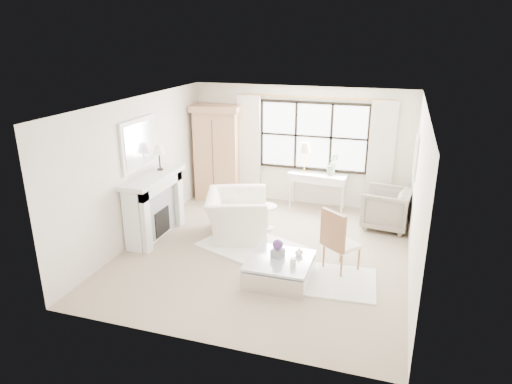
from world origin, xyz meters
TOP-DOWN VIEW (x-y plane):
  - floor at (0.00, 0.00)m, footprint 5.50×5.50m
  - ceiling at (0.00, 0.00)m, footprint 5.50×5.50m
  - wall_back at (0.00, 2.75)m, footprint 5.00×0.00m
  - wall_front at (0.00, -2.75)m, footprint 5.00×0.00m
  - wall_left at (-2.50, 0.00)m, footprint 0.00×5.50m
  - wall_right at (2.50, 0.00)m, footprint 0.00×5.50m
  - window_pane at (0.30, 2.73)m, footprint 2.40×0.02m
  - window_frame at (0.30, 2.72)m, footprint 2.50×0.04m
  - curtain_rod at (0.30, 2.67)m, footprint 3.30×0.04m
  - curtain_left at (-1.20, 2.65)m, footprint 0.55×0.10m
  - curtain_right at (1.80, 2.65)m, footprint 0.55×0.10m
  - fireplace at (-2.27, 0.00)m, footprint 0.58×1.66m
  - mirror_frame at (-2.47, 0.00)m, footprint 0.05×1.15m
  - mirror_glass at (-2.44, 0.00)m, footprint 0.02×1.00m
  - art_frame at (2.47, 1.70)m, footprint 0.04×0.62m
  - art_canvas at (2.45, 1.70)m, footprint 0.01×0.52m
  - mantel_lamp at (-2.25, 0.34)m, footprint 0.22×0.22m
  - armoire at (-1.91, 2.45)m, footprint 1.19×0.82m
  - console_table at (0.48, 2.53)m, footprint 1.34×0.59m
  - console_lamp at (0.16, 2.54)m, footprint 0.28×0.28m
  - orchid_plant at (0.79, 2.54)m, footprint 0.35×0.33m
  - side_table at (-0.26, 1.00)m, footprint 0.40×0.40m
  - rug_left at (-0.31, 0.09)m, footprint 2.11×1.82m
  - rug_right at (1.29, -0.71)m, footprint 1.54×1.19m
  - club_armchair at (-0.74, 0.53)m, footprint 1.50×1.61m
  - wingback_chair at (2.02, 1.80)m, footprint 1.01×0.99m
  - french_chair at (1.38, -0.28)m, footprint 0.68×0.68m
  - coffee_table at (0.51, -0.92)m, footprint 1.00×1.00m
  - planter_box at (0.45, -0.85)m, footprint 0.22×0.22m
  - planter_flowers at (0.45, -0.85)m, footprint 0.17×0.17m
  - pillar_candle at (0.76, -1.06)m, footprint 0.09×0.09m
  - coffee_vase at (0.77, -0.70)m, footprint 0.14×0.14m

SIDE VIEW (x-z plane):
  - floor at x=0.00m, z-range 0.00..0.00m
  - rug_right at x=1.29m, z-range 0.00..0.03m
  - rug_left at x=-0.31m, z-range 0.00..0.03m
  - coffee_table at x=0.51m, z-range -0.01..0.37m
  - french_chair at x=1.38m, z-range -0.23..0.85m
  - side_table at x=-0.26m, z-range 0.08..0.58m
  - console_table at x=0.48m, z-range 0.00..0.80m
  - wingback_chair at x=2.02m, z-range 0.00..0.83m
  - club_armchair at x=-0.74m, z-range 0.00..0.85m
  - pillar_candle at x=0.76m, z-range 0.38..0.50m
  - planter_box at x=0.45m, z-range 0.38..0.51m
  - coffee_vase at x=0.77m, z-range 0.38..0.52m
  - planter_flowers at x=0.45m, z-range 0.51..0.68m
  - fireplace at x=-2.27m, z-range 0.02..1.28m
  - orchid_plant at x=0.79m, z-range 0.80..1.31m
  - armoire at x=-1.91m, z-range 0.02..2.26m
  - curtain_left at x=-1.20m, z-range 0.00..2.47m
  - curtain_right at x=1.80m, z-range 0.00..2.47m
  - wall_left at x=-2.50m, z-range -1.40..4.10m
  - wall_right at x=2.50m, z-range -1.40..4.10m
  - wall_back at x=0.00m, z-range -1.15..3.85m
  - wall_front at x=0.00m, z-range -1.15..3.85m
  - console_lamp at x=0.16m, z-range 1.01..1.70m
  - art_frame at x=2.47m, z-range 1.14..1.96m
  - art_canvas at x=2.45m, z-range 1.19..1.91m
  - window_pane at x=0.30m, z-range 0.85..2.35m
  - window_frame at x=0.30m, z-range 0.85..2.35m
  - mantel_lamp at x=-2.25m, z-range 1.40..1.91m
  - mirror_frame at x=-2.47m, z-range 1.37..2.31m
  - mirror_glass at x=-2.44m, z-range 1.44..2.24m
  - curtain_rod at x=0.30m, z-range 2.45..2.49m
  - ceiling at x=0.00m, z-range 2.70..2.70m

